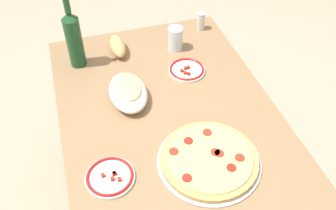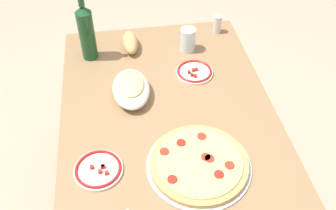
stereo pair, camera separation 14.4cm
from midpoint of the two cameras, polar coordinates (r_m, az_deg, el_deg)
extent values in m
plane|color=tan|center=(2.04, 2.10, -15.25)|extent=(8.00, 8.00, 0.00)
cube|color=#93704C|center=(1.47, 2.80, -1.39)|extent=(1.20, 0.83, 0.03)
cylinder|color=#33302D|center=(2.10, -10.01, 1.24)|extent=(0.07, 0.07, 0.69)
cylinder|color=#33302D|center=(2.17, 9.07, 3.23)|extent=(0.07, 0.07, 0.69)
cylinder|color=#B7B7BC|center=(1.30, 7.94, -9.31)|extent=(0.36, 0.36, 0.01)
cylinder|color=tan|center=(1.29, 7.99, -9.00)|extent=(0.34, 0.34, 0.02)
cylinder|color=#EACC75|center=(1.28, 8.04, -8.68)|extent=(0.30, 0.30, 0.01)
cylinder|color=#B22D1E|center=(1.29, 9.04, -8.02)|extent=(0.03, 0.03, 0.00)
cylinder|color=#B22D1E|center=(1.34, 8.26, -4.90)|extent=(0.03, 0.03, 0.00)
cylinder|color=maroon|center=(1.22, 4.10, -11.45)|extent=(0.03, 0.03, 0.00)
cylinder|color=#B22D1E|center=(1.28, 12.64, -9.15)|extent=(0.03, 0.03, 0.00)
cylinder|color=maroon|center=(1.31, 5.16, -5.91)|extent=(0.03, 0.03, 0.00)
cylinder|color=#B22D1E|center=(1.28, 9.60, -8.24)|extent=(0.03, 0.03, 0.00)
cylinder|color=#B22D1E|center=(1.29, 2.66, -7.28)|extent=(0.03, 0.03, 0.00)
cylinder|color=maroon|center=(1.25, 11.14, -10.55)|extent=(0.03, 0.03, 0.00)
ellipsoid|color=white|center=(1.50, -2.95, 2.38)|extent=(0.24, 0.15, 0.07)
ellipsoid|color=#AD2819|center=(1.49, -2.96, 2.73)|extent=(0.20, 0.12, 0.03)
ellipsoid|color=#EFD684|center=(1.48, -2.99, 3.25)|extent=(0.17, 0.10, 0.02)
cylinder|color=#194723|center=(1.68, -9.85, 10.33)|extent=(0.07, 0.07, 0.23)
cone|color=#194723|center=(1.61, -10.42, 14.13)|extent=(0.07, 0.07, 0.03)
cylinder|color=silver|center=(1.74, 5.45, 9.83)|extent=(0.07, 0.07, 0.11)
cylinder|color=white|center=(1.64, 6.59, 4.85)|extent=(0.16, 0.16, 0.01)
torus|color=red|center=(1.63, 6.62, 5.06)|extent=(0.15, 0.15, 0.01)
cube|color=#AD2819|center=(1.61, 6.25, 4.51)|extent=(0.01, 0.01, 0.01)
cube|color=#AD2819|center=(1.64, 6.89, 5.32)|extent=(0.01, 0.01, 0.01)
cube|color=#AD2819|center=(1.63, 6.42, 5.23)|extent=(0.01, 0.01, 0.01)
cube|color=#AD2819|center=(1.62, 5.80, 4.91)|extent=(0.01, 0.01, 0.01)
cube|color=#AD2819|center=(1.60, 6.79, 4.33)|extent=(0.01, 0.01, 0.01)
cylinder|color=white|center=(1.28, -7.40, -10.03)|extent=(0.17, 0.17, 0.01)
torus|color=red|center=(1.28, -7.44, -9.82)|extent=(0.16, 0.16, 0.01)
cube|color=#AD2819|center=(1.28, -8.41, -9.56)|extent=(0.01, 0.01, 0.01)
cube|color=#AD2819|center=(1.27, -6.79, -9.53)|extent=(0.01, 0.01, 0.01)
cube|color=#AD2819|center=(1.27, -6.66, -9.51)|extent=(0.01, 0.01, 0.01)
cube|color=#AD2819|center=(1.26, -7.12, -10.26)|extent=(0.01, 0.01, 0.01)
cube|color=#AD2819|center=(1.26, -6.10, -10.48)|extent=(0.01, 0.01, 0.01)
ellipsoid|color=tan|center=(1.76, -3.45, 9.42)|extent=(0.17, 0.07, 0.06)
cylinder|color=silver|center=(1.89, 9.75, 11.82)|extent=(0.04, 0.04, 0.07)
cylinder|color=#B7B7BC|center=(1.87, 9.92, 12.94)|extent=(0.04, 0.04, 0.01)
camera|label=1|loc=(0.07, -87.13, 2.82)|focal=39.86mm
camera|label=2|loc=(0.07, 92.87, -2.82)|focal=39.86mm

